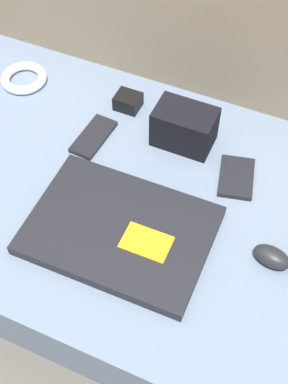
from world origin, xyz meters
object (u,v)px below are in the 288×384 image
Objects in this scene: computer_mouse at (272,257)px; phone_silver at (236,177)px; laptop at (120,230)px; charger_brick at (128,101)px; camera_pouch at (184,127)px; phone_black at (94,137)px.

computer_mouse is 0.20m from phone_silver.
charger_brick is (-0.13, 0.32, 0.01)m from laptop.
laptop is 6.12× the size of charger_brick.
camera_pouch reaches higher than charger_brick.
camera_pouch is at bearing -17.03° from charger_brick.
charger_brick is (-0.15, 0.05, -0.03)m from camera_pouch.
phone_silver is at bearing 135.44° from computer_mouse.
laptop is at bearing -139.95° from phone_silver.
laptop reaches higher than phone_silver.
laptop is at bearing -67.41° from charger_brick.
phone_silver is 0.32m from phone_black.
computer_mouse and charger_brick have the same top height.
phone_silver is 0.15m from camera_pouch.
computer_mouse is at bearing -14.37° from phone_black.
phone_black is 0.12m from charger_brick.
laptop is at bearing -94.67° from camera_pouch.
computer_mouse is 0.46m from phone_black.
computer_mouse is at bearing -67.10° from phone_silver.
charger_brick is at bearing 162.97° from camera_pouch.
charger_brick is at bearing 80.59° from phone_black.
phone_silver is at bearing -18.97° from charger_brick.
charger_brick is (-0.29, 0.10, 0.01)m from phone_silver.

